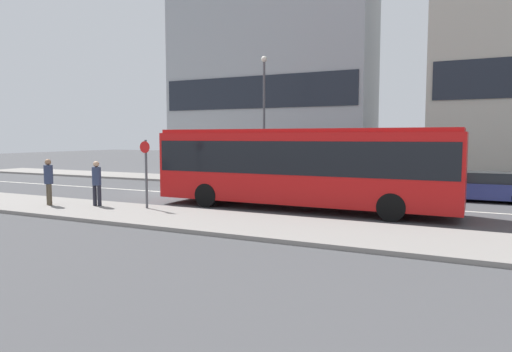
% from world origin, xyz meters
% --- Properties ---
extents(ground_plane, '(120.00, 120.00, 0.00)m').
position_xyz_m(ground_plane, '(0.00, 0.00, 0.00)').
color(ground_plane, '#444447').
extents(sidewalk_near, '(44.00, 3.50, 0.13)m').
position_xyz_m(sidewalk_near, '(0.00, -6.25, 0.07)').
color(sidewalk_near, gray).
rests_on(sidewalk_near, ground_plane).
extents(sidewalk_far, '(44.00, 3.50, 0.13)m').
position_xyz_m(sidewalk_far, '(0.00, 6.25, 0.07)').
color(sidewalk_far, gray).
rests_on(sidewalk_far, ground_plane).
extents(lane_centerline, '(41.80, 0.16, 0.01)m').
position_xyz_m(lane_centerline, '(0.00, 0.00, 0.00)').
color(lane_centerline, silver).
rests_on(lane_centerline, ground_plane).
extents(apartment_block_left_tower, '(14.90, 5.04, 21.42)m').
position_xyz_m(apartment_block_left_tower, '(-0.09, 11.98, 10.70)').
color(apartment_block_left_tower, '#9EA3A8').
rests_on(apartment_block_left_tower, ground_plane).
extents(city_bus, '(11.74, 2.57, 3.13)m').
position_xyz_m(city_bus, '(7.63, -2.24, 1.81)').
color(city_bus, red).
rests_on(city_bus, ground_plane).
extents(parked_car_0, '(4.05, 1.70, 1.29)m').
position_xyz_m(parked_car_0, '(14.14, 3.42, 0.62)').
color(parked_car_0, navy).
rests_on(parked_car_0, ground_plane).
extents(pedestrian_near_stop, '(0.34, 0.34, 1.83)m').
position_xyz_m(pedestrian_near_stop, '(-1.42, -6.38, 1.18)').
color(pedestrian_near_stop, '#4C4233').
rests_on(pedestrian_near_stop, sidewalk_near).
extents(pedestrian_down_pavement, '(0.34, 0.34, 1.76)m').
position_xyz_m(pedestrian_down_pavement, '(0.43, -5.69, 1.13)').
color(pedestrian_down_pavement, '#23232D').
rests_on(pedestrian_down_pavement, sidewalk_near).
extents(bus_stop_sign, '(0.44, 0.12, 2.58)m').
position_xyz_m(bus_stop_sign, '(2.57, -5.33, 1.64)').
color(bus_stop_sign, '#4C4C51').
rests_on(bus_stop_sign, sidewalk_near).
extents(street_lamp, '(0.36, 0.36, 7.41)m').
position_xyz_m(street_lamp, '(2.38, 5.67, 4.61)').
color(street_lamp, '#4C4C51').
rests_on(street_lamp, sidewalk_far).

